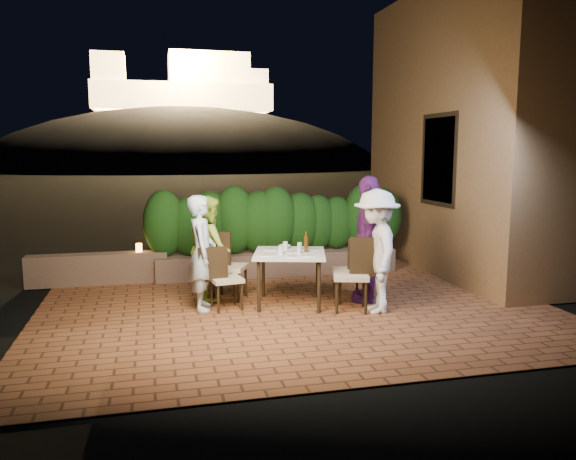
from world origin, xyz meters
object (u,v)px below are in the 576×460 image
object	(u,v)px
chair_left_back	(230,266)
chair_right_back	(349,270)
chair_right_front	(351,274)
dining_table	(290,278)
diner_purple	(368,239)
diner_green	(210,247)
diner_white	(376,251)
bowl	(284,247)
chair_left_front	(226,278)
diner_blue	(202,253)
parapet_lamp	(139,248)
beer_bottle	(306,242)

from	to	relation	value
chair_left_back	chair_right_back	xyz separation A→B (m)	(1.66, -0.52, -0.03)
chair_right_front	chair_right_back	distance (m)	0.49
dining_table	diner_purple	size ratio (longest dim) A/B	0.54
chair_left_back	diner_purple	bearing A→B (deg)	9.25
chair_left_back	diner_green	xyz separation A→B (m)	(-0.27, 0.10, 0.26)
diner_white	chair_right_front	bearing A→B (deg)	-101.31
bowl	chair_right_front	bearing A→B (deg)	-48.17
chair_left_front	dining_table	bearing A→B (deg)	-8.09
diner_green	diner_white	bearing A→B (deg)	-125.50
dining_table	diner_blue	size ratio (longest dim) A/B	0.62
chair_right_front	bowl	bearing A→B (deg)	-31.36
chair_right_back	diner_white	size ratio (longest dim) A/B	0.55
chair_right_back	diner_white	distance (m)	0.72
diner_blue	diner_green	world-z (taller)	diner_blue
dining_table	chair_left_front	distance (m)	0.90
chair_left_front	chair_right_back	world-z (taller)	chair_right_back
bowl	chair_left_front	size ratio (longest dim) A/B	0.20
diner_green	diner_purple	distance (m)	2.30
chair_left_front	parapet_lamp	xyz separation A→B (m)	(-1.19, 1.94, 0.13)
dining_table	diner_green	world-z (taller)	diner_green
beer_bottle	bowl	bearing A→B (deg)	120.16
diner_green	parapet_lamp	size ratio (longest dim) A/B	10.83
chair_right_back	parapet_lamp	world-z (taller)	chair_right_back
dining_table	bowl	size ratio (longest dim) A/B	5.53
dining_table	chair_right_front	xyz separation A→B (m)	(0.73, -0.48, 0.13)
chair_left_back	chair_right_front	world-z (taller)	chair_right_front
dining_table	bowl	xyz separation A→B (m)	(0.00, 0.33, 0.40)
beer_bottle	bowl	size ratio (longest dim) A/B	1.67
chair_left_back	bowl	bearing A→B (deg)	12.83
diner_purple	parapet_lamp	bearing A→B (deg)	-97.17
chair_right_back	parapet_lamp	xyz separation A→B (m)	(-2.96, 1.94, 0.11)
beer_bottle	chair_right_back	xyz separation A→B (m)	(0.65, 0.03, -0.44)
parapet_lamp	chair_left_front	bearing A→B (deg)	-58.56
dining_table	diner_blue	bearing A→B (deg)	177.44
bowl	chair_right_back	distance (m)	0.99
diner_white	diner_purple	xyz separation A→B (m)	(0.11, 0.56, 0.08)
bowl	diner_purple	xyz separation A→B (m)	(1.15, -0.38, 0.13)
chair_left_front	chair_right_back	bearing A→B (deg)	-9.31
beer_bottle	bowl	xyz separation A→B (m)	(-0.22, 0.38, -0.13)
diner_green	parapet_lamp	bearing A→B (deg)	32.66
chair_right_front	diner_white	world-z (taller)	diner_white
diner_blue	diner_purple	xyz separation A→B (m)	(2.36, -0.10, 0.12)
bowl	diner_white	bearing A→B (deg)	-42.28
beer_bottle	diner_white	size ratio (longest dim) A/B	0.18
beer_bottle	diner_green	world-z (taller)	diner_green
diner_purple	dining_table	bearing A→B (deg)	-68.27
diner_green	diner_blue	bearing A→B (deg)	158.30
beer_bottle	diner_blue	world-z (taller)	diner_blue
chair_left_front	diner_blue	bearing A→B (deg)	157.89
diner_purple	parapet_lamp	size ratio (longest dim) A/B	12.93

